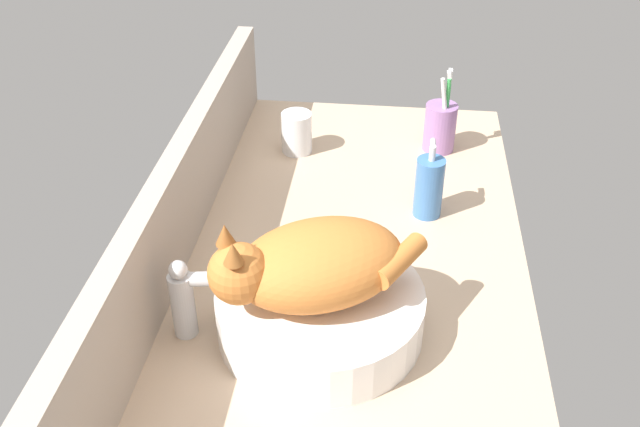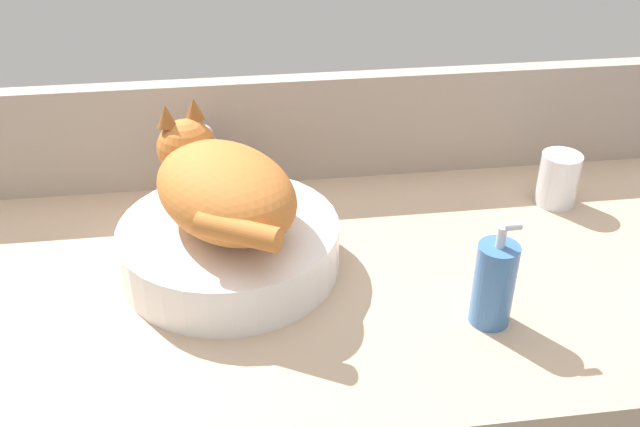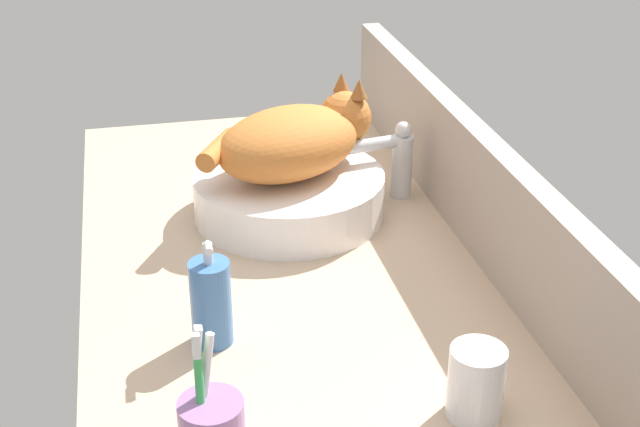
# 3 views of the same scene
# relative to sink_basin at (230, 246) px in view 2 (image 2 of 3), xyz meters

# --- Properties ---
(ground_plane) EXTENTS (1.25, 0.62, 0.04)m
(ground_plane) POSITION_rel_sink_basin_xyz_m (0.16, -0.03, -0.06)
(ground_plane) COLOR tan
(backsplash_panel) EXTENTS (1.25, 0.04, 0.18)m
(backsplash_panel) POSITION_rel_sink_basin_xyz_m (0.16, 0.26, 0.06)
(backsplash_panel) COLOR #AD9E8E
(backsplash_panel) RESTS_ON ground_plane
(sink_basin) EXTENTS (0.31, 0.31, 0.07)m
(sink_basin) POSITION_rel_sink_basin_xyz_m (0.00, 0.00, 0.00)
(sink_basin) COLOR white
(sink_basin) RESTS_ON ground_plane
(cat) EXTENTS (0.26, 0.30, 0.14)m
(cat) POSITION_rel_sink_basin_xyz_m (-0.01, 0.01, 0.09)
(cat) COLOR #CC7533
(cat) RESTS_ON sink_basin
(faucet) EXTENTS (0.04, 0.12, 0.14)m
(faucet) POSITION_rel_sink_basin_xyz_m (-0.03, 0.19, 0.04)
(faucet) COLOR silver
(faucet) RESTS_ON ground_plane
(soap_dispenser) EXTENTS (0.05, 0.05, 0.15)m
(soap_dispenser) POSITION_rel_sink_basin_xyz_m (0.33, -0.16, 0.02)
(soap_dispenser) COLOR #3F72B2
(soap_dispenser) RESTS_ON ground_plane
(water_glass) EXTENTS (0.07, 0.07, 0.09)m
(water_glass) POSITION_rel_sink_basin_xyz_m (0.54, 0.11, 0.00)
(water_glass) COLOR white
(water_glass) RESTS_ON ground_plane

